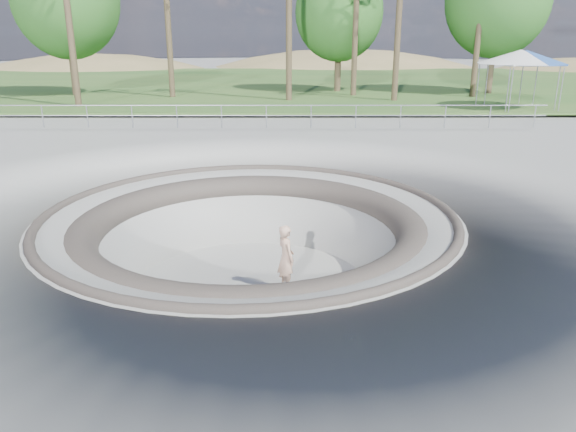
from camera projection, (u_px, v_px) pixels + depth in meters
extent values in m
plane|color=gray|center=(249.00, 215.00, 13.86)|extent=(180.00, 180.00, 0.00)
torus|color=gray|center=(251.00, 288.00, 14.49)|extent=(14.00, 14.00, 4.00)
cylinder|color=gray|center=(251.00, 286.00, 14.47)|extent=(6.60, 6.60, 0.10)
torus|color=#443D36|center=(249.00, 215.00, 13.87)|extent=(10.24, 10.24, 0.24)
torus|color=#443D36|center=(250.00, 232.00, 14.00)|extent=(8.91, 8.91, 0.81)
cube|color=#2C5522|center=(276.00, 83.00, 46.07)|extent=(180.00, 36.00, 0.12)
ellipsoid|color=olive|center=(99.00, 124.00, 68.08)|extent=(50.40, 36.00, 23.40)
ellipsoid|color=olive|center=(341.00, 129.00, 73.30)|extent=(61.60, 44.00, 28.60)
cylinder|color=gray|center=(266.00, 105.00, 24.89)|extent=(25.00, 0.05, 0.05)
cylinder|color=gray|center=(266.00, 116.00, 25.03)|extent=(25.00, 0.05, 0.05)
cube|color=olive|center=(286.00, 289.00, 14.01)|extent=(0.92, 0.46, 0.02)
cylinder|color=#AAABAF|center=(286.00, 290.00, 14.03)|extent=(0.08, 0.19, 0.04)
cylinder|color=#AAABAF|center=(286.00, 290.00, 14.03)|extent=(0.08, 0.19, 0.04)
cylinder|color=beige|center=(286.00, 291.00, 14.03)|extent=(0.07, 0.05, 0.07)
cylinder|color=beige|center=(286.00, 291.00, 14.03)|extent=(0.07, 0.05, 0.07)
cylinder|color=beige|center=(286.00, 291.00, 14.03)|extent=(0.07, 0.05, 0.07)
cylinder|color=beige|center=(286.00, 291.00, 14.03)|extent=(0.07, 0.05, 0.07)
imported|color=#D5A58A|center=(286.00, 257.00, 13.75)|extent=(0.63, 0.73, 1.69)
cylinder|color=gray|center=(499.00, 90.00, 29.15)|extent=(0.06, 0.06, 2.26)
cylinder|color=gray|center=(555.00, 90.00, 29.15)|extent=(0.06, 0.06, 2.26)
cylinder|color=gray|center=(481.00, 84.00, 31.88)|extent=(0.06, 0.06, 2.26)
cylinder|color=gray|center=(532.00, 84.00, 31.88)|extent=(0.06, 0.06, 2.26)
cube|color=silver|center=(519.00, 63.00, 30.13)|extent=(3.84, 3.84, 0.08)
cone|color=silver|center=(520.00, 57.00, 30.01)|extent=(5.86, 5.86, 0.72)
cylinder|color=gray|center=(506.00, 90.00, 29.16)|extent=(0.06, 0.06, 2.24)
cylinder|color=gray|center=(561.00, 90.00, 29.16)|extent=(0.06, 0.06, 2.24)
cylinder|color=gray|center=(487.00, 85.00, 31.87)|extent=(0.06, 0.06, 2.24)
cylinder|color=gray|center=(537.00, 85.00, 31.88)|extent=(0.06, 0.06, 2.24)
cube|color=#2C539F|center=(525.00, 64.00, 30.13)|extent=(3.23, 3.23, 0.08)
cone|color=#2C539F|center=(526.00, 57.00, 30.02)|extent=(6.05, 6.05, 0.71)
cylinder|color=brown|center=(68.00, 13.00, 30.04)|extent=(0.36, 0.36, 10.13)
cylinder|color=brown|center=(169.00, 36.00, 34.89)|extent=(0.36, 0.36, 7.70)
cylinder|color=brown|center=(355.00, 39.00, 35.92)|extent=(0.36, 0.36, 7.27)
cylinder|color=brown|center=(398.00, 26.00, 32.89)|extent=(0.36, 0.36, 8.81)
cylinder|color=brown|center=(481.00, 10.00, 34.51)|extent=(0.36, 0.36, 10.77)
cylinder|color=brown|center=(72.00, 53.00, 36.20)|extent=(0.44, 0.44, 5.60)
ellipsoid|color=#326221|center=(65.00, 0.00, 35.19)|extent=(6.68, 6.07, 7.29)
cylinder|color=brown|center=(338.00, 56.00, 38.72)|extent=(0.44, 0.44, 4.98)
ellipsoid|color=#326221|center=(339.00, 12.00, 37.82)|extent=(5.95, 5.40, 6.49)
cylinder|color=brown|center=(492.00, 52.00, 37.30)|extent=(0.44, 0.44, 5.65)
ellipsoid|color=#326221|center=(498.00, 0.00, 36.28)|extent=(6.75, 6.14, 7.36)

